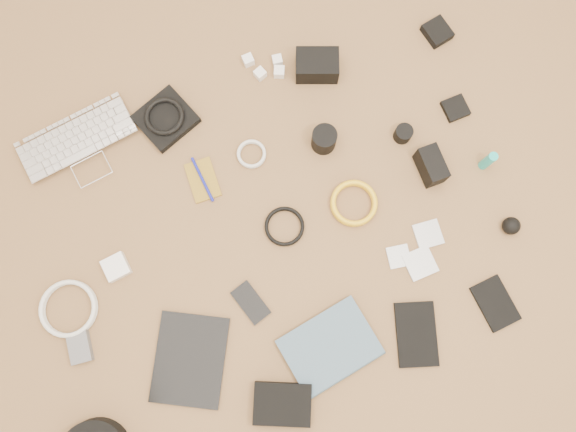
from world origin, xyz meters
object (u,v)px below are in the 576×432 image
object	(u,v)px
dslr_camera	(317,65)
phone	(251,303)
tablet	(190,360)
paperback	(348,377)
laptop	(84,153)

from	to	relation	value
dslr_camera	phone	distance (m)	0.73
tablet	paperback	distance (m)	0.44
dslr_camera	tablet	xyz separation A→B (m)	(-0.61, -0.71, -0.03)
laptop	dslr_camera	distance (m)	0.74
phone	paperback	xyz separation A→B (m)	(0.20, -0.27, 0.01)
dslr_camera	phone	size ratio (longest dim) A/B	1.10
dslr_camera	paperback	bearing A→B (deg)	-85.20
laptop	phone	size ratio (longest dim) A/B	2.97
tablet	paperback	world-z (taller)	paperback
laptop	paperback	distance (m)	1.00
tablet	paperback	bearing A→B (deg)	0.60
tablet	paperback	size ratio (longest dim) A/B	1.01
laptop	tablet	bearing A→B (deg)	-89.56
dslr_camera	laptop	bearing A→B (deg)	-159.01
laptop	paperback	size ratio (longest dim) A/B	1.39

